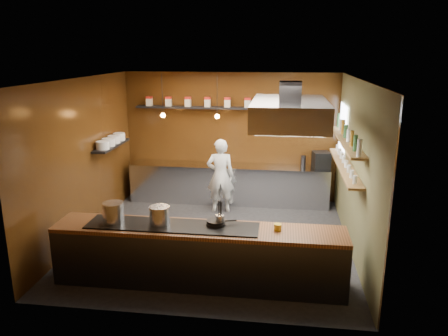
% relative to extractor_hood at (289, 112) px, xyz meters
% --- Properties ---
extents(floor, '(5.00, 5.00, 0.00)m').
position_rel_extractor_hood_xyz_m(floor, '(-1.30, 0.40, -2.51)').
color(floor, black).
rests_on(floor, ground).
extents(back_wall, '(5.00, 0.00, 5.00)m').
position_rel_extractor_hood_xyz_m(back_wall, '(-1.30, 2.90, -1.01)').
color(back_wall, black).
rests_on(back_wall, ground).
extents(left_wall, '(0.00, 5.00, 5.00)m').
position_rel_extractor_hood_xyz_m(left_wall, '(-3.80, 0.40, -1.01)').
color(left_wall, black).
rests_on(left_wall, ground).
extents(right_wall, '(0.00, 5.00, 5.00)m').
position_rel_extractor_hood_xyz_m(right_wall, '(1.20, 0.40, -1.01)').
color(right_wall, brown).
rests_on(right_wall, ground).
extents(ceiling, '(5.00, 5.00, 0.00)m').
position_rel_extractor_hood_xyz_m(ceiling, '(-1.30, 0.40, 0.49)').
color(ceiling, silver).
rests_on(ceiling, back_wall).
extents(window_pane, '(0.00, 1.00, 1.00)m').
position_rel_extractor_hood_xyz_m(window_pane, '(1.15, 2.10, -0.61)').
color(window_pane, white).
rests_on(window_pane, right_wall).
extents(prep_counter, '(4.60, 0.65, 0.90)m').
position_rel_extractor_hood_xyz_m(prep_counter, '(-1.30, 2.57, -2.06)').
color(prep_counter, silver).
rests_on(prep_counter, floor).
extents(pass_counter, '(4.40, 0.72, 0.94)m').
position_rel_extractor_hood_xyz_m(pass_counter, '(-1.30, -1.20, -2.04)').
color(pass_counter, '#38383D').
rests_on(pass_counter, floor).
extents(tin_shelf, '(2.60, 0.26, 0.04)m').
position_rel_extractor_hood_xyz_m(tin_shelf, '(-2.20, 2.76, -0.31)').
color(tin_shelf, black).
rests_on(tin_shelf, back_wall).
extents(plate_shelf, '(0.30, 1.40, 0.04)m').
position_rel_extractor_hood_xyz_m(plate_shelf, '(-3.64, 1.40, -0.96)').
color(plate_shelf, black).
rests_on(plate_shelf, left_wall).
extents(bottle_shelf_upper, '(0.26, 2.80, 0.04)m').
position_rel_extractor_hood_xyz_m(bottle_shelf_upper, '(1.04, 0.70, -0.59)').
color(bottle_shelf_upper, brown).
rests_on(bottle_shelf_upper, right_wall).
extents(bottle_shelf_lower, '(0.26, 2.80, 0.04)m').
position_rel_extractor_hood_xyz_m(bottle_shelf_lower, '(1.04, 0.70, -1.06)').
color(bottle_shelf_lower, brown).
rests_on(bottle_shelf_lower, right_wall).
extents(extractor_hood, '(1.20, 2.00, 0.72)m').
position_rel_extractor_hood_xyz_m(extractor_hood, '(0.00, 0.00, 0.00)').
color(extractor_hood, '#38383D').
rests_on(extractor_hood, ceiling).
extents(pendant_left, '(0.10, 0.10, 0.95)m').
position_rel_extractor_hood_xyz_m(pendant_left, '(-2.70, 2.10, -0.35)').
color(pendant_left, black).
rests_on(pendant_left, ceiling).
extents(pendant_right, '(0.10, 0.10, 0.95)m').
position_rel_extractor_hood_xyz_m(pendant_right, '(-1.50, 2.10, -0.35)').
color(pendant_right, black).
rests_on(pendant_right, ceiling).
extents(storage_tins, '(2.43, 0.13, 0.22)m').
position_rel_extractor_hood_xyz_m(storage_tins, '(-2.05, 2.76, -0.17)').
color(storage_tins, beige).
rests_on(storage_tins, tin_shelf).
extents(plate_stacks, '(0.26, 1.16, 0.16)m').
position_rel_extractor_hood_xyz_m(plate_stacks, '(-3.64, 1.40, -0.86)').
color(plate_stacks, silver).
rests_on(plate_stacks, plate_shelf).
extents(bottles, '(0.06, 2.66, 0.24)m').
position_rel_extractor_hood_xyz_m(bottles, '(1.04, 0.70, -0.45)').
color(bottles, silver).
rests_on(bottles, bottle_shelf_upper).
extents(wine_glasses, '(0.07, 2.37, 0.13)m').
position_rel_extractor_hood_xyz_m(wine_glasses, '(1.04, 0.70, -0.97)').
color(wine_glasses, silver).
rests_on(wine_glasses, bottle_shelf_lower).
extents(stockpot_large, '(0.41, 0.41, 0.31)m').
position_rel_extractor_hood_xyz_m(stockpot_large, '(-2.61, -1.21, -1.41)').
color(stockpot_large, silver).
rests_on(stockpot_large, pass_counter).
extents(stockpot_small, '(0.39, 0.39, 0.29)m').
position_rel_extractor_hood_xyz_m(stockpot_small, '(-1.89, -1.20, -1.42)').
color(stockpot_small, silver).
rests_on(stockpot_small, pass_counter).
extents(utensil_crock, '(0.16, 0.16, 0.16)m').
position_rel_extractor_hood_xyz_m(utensil_crock, '(-0.98, -1.13, -1.48)').
color(utensil_crock, silver).
rests_on(utensil_crock, pass_counter).
extents(frying_pan, '(0.46, 0.30, 0.07)m').
position_rel_extractor_hood_xyz_m(frying_pan, '(-1.05, -1.11, -1.53)').
color(frying_pan, black).
rests_on(frying_pan, pass_counter).
extents(butter_jar, '(0.12, 0.12, 0.10)m').
position_rel_extractor_hood_xyz_m(butter_jar, '(-0.13, -1.15, -1.54)').
color(butter_jar, gold).
rests_on(butter_jar, pass_counter).
extents(espresso_machine, '(0.43, 0.41, 0.37)m').
position_rel_extractor_hood_xyz_m(espresso_machine, '(0.80, 2.63, -1.42)').
color(espresso_machine, black).
rests_on(espresso_machine, prep_counter).
extents(chef, '(0.64, 0.46, 1.64)m').
position_rel_extractor_hood_xyz_m(chef, '(-1.41, 1.95, -1.68)').
color(chef, white).
rests_on(chef, floor).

